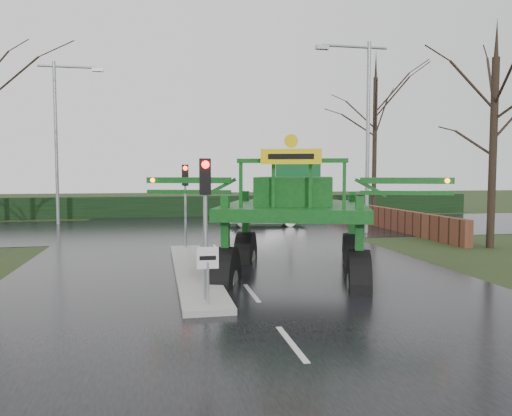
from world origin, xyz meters
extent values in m
plane|color=black|center=(0.00, 0.00, 0.00)|extent=(140.00, 140.00, 0.00)
cube|color=black|center=(0.00, 10.00, 0.00)|extent=(14.00, 80.00, 0.02)
cube|color=black|center=(0.00, 16.00, 0.01)|extent=(80.00, 12.00, 0.02)
cube|color=gray|center=(-1.30, 3.00, 0.09)|extent=(1.20, 10.00, 0.16)
cube|color=black|center=(0.00, 24.00, 0.75)|extent=(44.00, 0.90, 1.50)
cube|color=#592D1E|center=(10.50, 16.00, 0.60)|extent=(0.40, 20.00, 1.20)
cylinder|color=gray|center=(-1.30, -1.50, 0.65)|extent=(0.07, 0.07, 1.00)
cube|color=silver|center=(-1.30, -1.50, 1.25)|extent=(0.50, 0.04, 0.50)
cube|color=black|center=(-1.30, -1.52, 1.25)|extent=(0.38, 0.01, 0.10)
cylinder|color=gray|center=(-1.30, -1.00, 1.75)|extent=(0.10, 0.10, 3.50)
cube|color=black|center=(-1.30, -1.00, 3.10)|extent=(0.26, 0.22, 0.85)
sphere|color=#FF0C07|center=(-1.30, -1.13, 3.38)|extent=(0.18, 0.18, 0.18)
cylinder|color=gray|center=(-1.30, 7.50, 1.75)|extent=(0.10, 0.10, 3.50)
cube|color=black|center=(-1.30, 7.50, 3.10)|extent=(0.26, 0.22, 0.85)
sphere|color=#FF0C07|center=(-1.30, 7.37, 3.38)|extent=(0.18, 0.18, 0.18)
cylinder|color=gray|center=(6.50, 20.00, 1.75)|extent=(0.10, 0.10, 3.50)
cube|color=black|center=(6.50, 20.00, 3.10)|extent=(0.26, 0.22, 0.85)
sphere|color=#FF0C07|center=(6.50, 20.13, 3.38)|extent=(0.18, 0.18, 0.18)
cylinder|color=gray|center=(8.50, 12.00, 5.00)|extent=(0.20, 0.20, 10.00)
cylinder|color=gray|center=(7.70, 12.00, 9.70)|extent=(3.52, 0.14, 0.14)
cube|color=gray|center=(5.94, 12.00, 9.58)|extent=(0.65, 0.30, 0.20)
cylinder|color=gray|center=(-8.50, 20.00, 5.00)|extent=(0.20, 0.20, 10.00)
cylinder|color=gray|center=(-7.70, 20.00, 9.70)|extent=(3.52, 0.14, 0.14)
cube|color=gray|center=(-5.94, 20.00, 9.58)|extent=(0.65, 0.30, 0.20)
cylinder|color=black|center=(11.50, 6.00, 4.00)|extent=(0.32, 0.32, 8.00)
cone|color=black|center=(11.50, 6.00, 8.64)|extent=(0.24, 0.24, 2.00)
cylinder|color=black|center=(13.00, 21.00, 5.00)|extent=(0.32, 0.32, 10.00)
cone|color=black|center=(13.00, 21.00, 10.80)|extent=(0.24, 0.24, 2.50)
cylinder|color=black|center=(-1.68, 3.83, 1.06)|extent=(1.23, 2.18, 2.11)
cylinder|color=#595B56|center=(-1.68, 3.83, 1.06)|extent=(0.83, 0.90, 0.74)
cube|color=#0B4116|center=(-1.68, 3.83, 2.37)|extent=(0.29, 0.29, 2.43)
cylinder|color=black|center=(1.91, 2.60, 1.06)|extent=(1.23, 2.18, 2.11)
cylinder|color=#595B56|center=(1.91, 2.60, 1.06)|extent=(0.83, 0.90, 0.74)
cube|color=#0B4116|center=(1.91, 2.60, 2.37)|extent=(0.29, 0.29, 2.43)
cylinder|color=black|center=(-2.91, 0.24, 1.06)|extent=(1.23, 2.18, 2.11)
cylinder|color=#595B56|center=(-2.91, 0.24, 1.06)|extent=(0.83, 0.90, 0.74)
cube|color=#0B4116|center=(-2.91, 0.24, 2.37)|extent=(0.29, 0.29, 2.43)
cylinder|color=black|center=(0.68, -0.99, 1.06)|extent=(1.23, 2.18, 2.11)
cylinder|color=#595B56|center=(0.68, -0.99, 1.06)|extent=(0.83, 0.90, 0.74)
cube|color=#0B4116|center=(0.68, -0.99, 2.37)|extent=(0.29, 0.29, 2.43)
cube|color=#0B4116|center=(-0.50, 1.42, 3.06)|extent=(5.83, 6.23, 0.37)
cube|color=#0B4116|center=(-0.43, 1.62, 3.64)|extent=(3.22, 3.75, 0.95)
cube|color=#114B25|center=(0.25, 3.62, 4.01)|extent=(1.91, 1.71, 1.37)
cube|color=#0B4116|center=(-1.05, -0.18, 4.59)|extent=(3.04, 1.15, 0.13)
cube|color=#0B4116|center=(-3.83, 2.12, 4.01)|extent=(2.66, 1.07, 0.19)
sphere|color=orange|center=(-4.96, 2.39, 4.01)|extent=(0.15, 0.15, 0.15)
cube|color=#0B4116|center=(2.56, -0.07, 4.01)|extent=(2.66, 1.07, 0.19)
sphere|color=orange|center=(3.62, -0.55, 4.01)|extent=(0.15, 0.15, 0.15)
cube|color=yellow|center=(-1.18, -0.57, 4.70)|extent=(1.62, 0.61, 0.42)
cube|color=black|center=(-1.18, -0.57, 4.70)|extent=(1.20, 0.42, 0.15)
cylinder|color=yellow|center=(-1.18, -0.57, 5.12)|extent=(0.37, 0.16, 0.38)
imported|color=silver|center=(3.93, 16.26, 0.00)|extent=(4.89, 2.10, 1.57)
camera|label=1|loc=(-2.41, -12.76, 3.18)|focal=35.00mm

